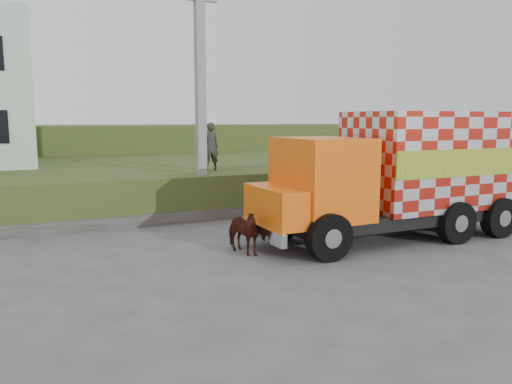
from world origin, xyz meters
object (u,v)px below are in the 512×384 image
utility_pole (201,98)px  pedestrian (210,147)px  cargo_truck (403,174)px  cow (241,231)px

utility_pole → pedestrian: size_ratio=4.56×
cargo_truck → pedestrian: size_ratio=4.57×
cargo_truck → cow: cargo_truck is taller
utility_pole → cow: bearing=-96.9°
utility_pole → cargo_truck: utility_pole is taller
utility_pole → cargo_truck: (4.31, -4.99, -2.24)m
utility_pole → cow: utility_pole is taller
cow → pedestrian: pedestrian is taller
cargo_truck → pedestrian: bearing=118.9°
cargo_truck → cow: size_ratio=5.92×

